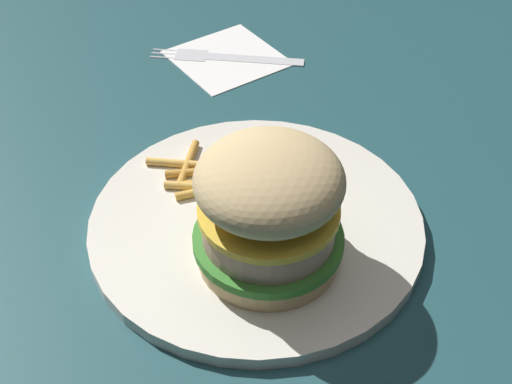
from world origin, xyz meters
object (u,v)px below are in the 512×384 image
(plate, at_px, (256,224))
(fork, at_px, (226,56))
(fries_pile, at_px, (200,174))
(napkin, at_px, (227,58))
(sandwich, at_px, (269,208))

(plate, relative_size, fork, 1.75)
(fork, bearing_deg, fries_pile, -117.32)
(fries_pile, height_order, napkin, fries_pile)
(plate, distance_m, napkin, 0.27)
(sandwich, distance_m, fries_pile, 0.12)
(fork, bearing_deg, sandwich, -105.40)
(plate, height_order, napkin, plate)
(fries_pile, bearing_deg, plate, -70.22)
(fries_pile, xyz_separation_m, napkin, (0.10, 0.19, -0.01))
(sandwich, relative_size, fries_pile, 1.26)
(plate, distance_m, sandwich, 0.07)
(napkin, bearing_deg, fork, 149.63)
(napkin, relative_size, fork, 0.70)
(sandwich, xyz_separation_m, fries_pile, (-0.02, 0.11, -0.05))
(sandwich, bearing_deg, napkin, 74.32)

